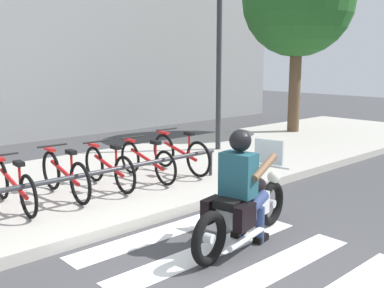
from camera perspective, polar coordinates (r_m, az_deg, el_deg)
name	(u,v)px	position (r m, az deg, el deg)	size (l,w,h in m)	color
sidewalk	(46,192)	(7.77, -18.09, -5.89)	(24.00, 4.40, 0.15)	#B7B2A8
crosswalk_stripe_2	(263,273)	(4.95, 9.00, -15.97)	(2.80, 0.40, 0.01)	white
crosswalk_stripe_3	(209,250)	(5.43, 2.20, -13.35)	(2.80, 0.40, 0.01)	white
crosswalk_stripe_4	(166,231)	(5.98, -3.30, -11.05)	(2.80, 0.40, 0.01)	white
motorcycle	(245,207)	(5.52, 6.72, -8.01)	(2.09, 0.80, 1.20)	black
rider	(242,180)	(5.35, 6.35, -4.54)	(0.70, 0.62, 1.43)	#1E4C59
bicycle_2	(14,185)	(6.78, -21.77, -4.91)	(0.48, 1.69, 0.72)	black
bicycle_3	(65,175)	(7.07, -15.91, -3.80)	(0.48, 1.65, 0.77)	black
bicycle_4	(109,167)	(7.43, -10.58, -2.96)	(0.48, 1.59, 0.74)	black
bicycle_5	(147,161)	(7.86, -5.79, -2.14)	(0.48, 1.67, 0.72)	black
bicycle_6	(180,153)	(8.33, -1.52, -1.19)	(0.48, 1.68, 0.79)	black
bike_rack	(83,177)	(6.57, -13.75, -4.11)	(5.25, 0.07, 0.49)	#333338
street_lamp	(219,33)	(10.42, 3.48, 13.97)	(0.28, 0.28, 4.72)	#2D2D33
tree_near_rack	(298,1)	(13.55, 13.37, 17.30)	(3.15, 3.15, 5.46)	brown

